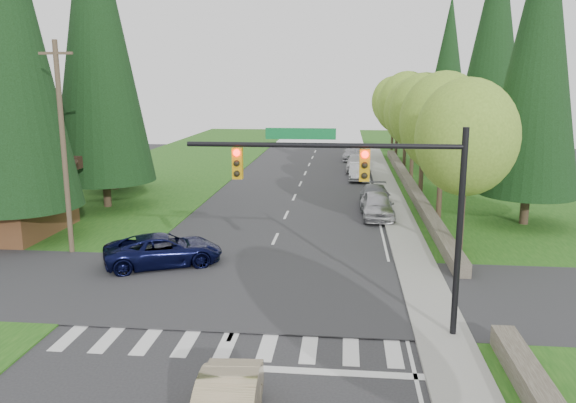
% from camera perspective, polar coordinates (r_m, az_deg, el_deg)
% --- Properties ---
extents(ground, '(120.00, 120.00, 0.00)m').
position_cam_1_polar(ground, '(15.65, -8.81, -19.37)').
color(ground, '#28282B').
rests_on(ground, ground).
extents(grass_east, '(14.00, 110.00, 0.06)m').
position_cam_1_polar(grass_east, '(35.15, 21.22, -2.11)').
color(grass_east, '#1B4D14').
rests_on(grass_east, ground).
extents(grass_west, '(14.00, 110.00, 0.06)m').
position_cam_1_polar(grass_west, '(37.72, -20.40, -1.12)').
color(grass_west, '#1B4D14').
rests_on(grass_west, ground).
extents(cross_street, '(120.00, 8.00, 0.10)m').
position_cam_1_polar(cross_street, '(22.70, -3.69, -8.95)').
color(cross_street, '#28282B').
rests_on(cross_street, ground).
extents(sidewalk_east, '(1.80, 80.00, 0.13)m').
position_cam_1_polar(sidewalk_east, '(35.96, 10.99, -1.14)').
color(sidewalk_east, gray).
rests_on(sidewalk_east, ground).
extents(curb_east, '(0.20, 80.00, 0.13)m').
position_cam_1_polar(curb_east, '(35.89, 9.64, -1.11)').
color(curb_east, gray).
rests_on(curb_east, ground).
extents(stone_wall_north, '(0.70, 40.00, 0.70)m').
position_cam_1_polar(stone_wall_north, '(43.87, 12.32, 1.55)').
color(stone_wall_north, '#4C4438').
rests_on(stone_wall_north, ground).
extents(traffic_signal, '(8.70, 0.37, 6.80)m').
position_cam_1_polar(traffic_signal, '(17.69, 8.27, 1.69)').
color(traffic_signal, black).
rests_on(traffic_signal, ground).
extents(utility_pole, '(1.60, 0.24, 10.00)m').
position_cam_1_polar(utility_pole, '(28.28, -21.85, 5.13)').
color(utility_pole, '#473828').
rests_on(utility_pole, ground).
extents(decid_tree_0, '(4.80, 4.80, 8.37)m').
position_cam_1_polar(decid_tree_0, '(27.58, 17.67, 6.22)').
color(decid_tree_0, '#38281C').
rests_on(decid_tree_0, ground).
extents(decid_tree_1, '(5.20, 5.20, 8.80)m').
position_cam_1_polar(decid_tree_1, '(34.45, 15.53, 7.73)').
color(decid_tree_1, '#38281C').
rests_on(decid_tree_1, ground).
extents(decid_tree_2, '(5.00, 5.00, 8.82)m').
position_cam_1_polar(decid_tree_2, '(41.32, 13.67, 8.65)').
color(decid_tree_2, '#38281C').
rests_on(decid_tree_2, ground).
extents(decid_tree_3, '(5.00, 5.00, 8.55)m').
position_cam_1_polar(decid_tree_3, '(48.28, 12.68, 8.83)').
color(decid_tree_3, '#38281C').
rests_on(decid_tree_3, ground).
extents(decid_tree_4, '(5.40, 5.40, 9.18)m').
position_cam_1_polar(decid_tree_4, '(55.22, 11.96, 9.64)').
color(decid_tree_4, '#38281C').
rests_on(decid_tree_4, ground).
extents(decid_tree_5, '(4.80, 4.80, 8.30)m').
position_cam_1_polar(decid_tree_5, '(62.19, 11.09, 9.42)').
color(decid_tree_5, '#38281C').
rests_on(decid_tree_5, ground).
extents(decid_tree_6, '(5.20, 5.20, 8.86)m').
position_cam_1_polar(decid_tree_6, '(69.15, 10.68, 9.95)').
color(decid_tree_6, '#38281C').
rests_on(decid_tree_6, ground).
extents(conifer_w_a, '(6.12, 6.12, 19.80)m').
position_cam_1_polar(conifer_w_a, '(31.71, -26.78, 15.63)').
color(conifer_w_a, '#38281C').
rests_on(conifer_w_a, ground).
extents(conifer_w_c, '(6.46, 6.46, 20.80)m').
position_cam_1_polar(conifer_w_c, '(38.35, -18.93, 16.15)').
color(conifer_w_c, '#38281C').
rests_on(conifer_w_c, ground).
extents(conifer_w_e, '(5.78, 5.78, 18.80)m').
position_cam_1_polar(conifer_w_e, '(44.57, -17.97, 14.26)').
color(conifer_w_e, '#38281C').
rests_on(conifer_w_e, ground).
extents(conifer_e_a, '(5.44, 5.44, 17.80)m').
position_cam_1_polar(conifer_e_a, '(34.54, 24.13, 13.79)').
color(conifer_e_a, '#38281C').
rests_on(conifer_e_a, ground).
extents(conifer_e_b, '(6.12, 6.12, 19.80)m').
position_cam_1_polar(conifer_e_b, '(48.33, 20.17, 14.49)').
color(conifer_e_b, '#38281C').
rests_on(conifer_e_b, ground).
extents(conifer_e_c, '(5.10, 5.10, 16.80)m').
position_cam_1_polar(conifer_e_c, '(61.78, 15.96, 12.66)').
color(conifer_e_c, '#38281C').
rests_on(conifer_e_c, ground).
extents(suv_navy, '(5.74, 4.32, 1.45)m').
position_cam_1_polar(suv_navy, '(25.94, -12.52, -4.83)').
color(suv_navy, black).
rests_on(suv_navy, ground).
extents(parked_car_a, '(2.00, 4.73, 1.60)m').
position_cam_1_polar(parked_car_a, '(34.49, 9.06, -0.38)').
color(parked_car_a, '#B1B1B6').
rests_on(parked_car_a, ground).
extents(parked_car_b, '(2.05, 4.89, 1.41)m').
position_cam_1_polar(parked_car_b, '(37.42, 8.82, 0.46)').
color(parked_car_b, slate).
rests_on(parked_car_b, ground).
extents(parked_car_c, '(1.66, 4.42, 1.44)m').
position_cam_1_polar(parked_car_c, '(47.89, 7.18, 3.05)').
color(parked_car_c, silver).
rests_on(parked_car_c, ground).
extents(parked_car_d, '(2.01, 4.74, 1.60)m').
position_cam_1_polar(parked_car_d, '(52.45, 6.98, 3.91)').
color(parked_car_d, silver).
rests_on(parked_car_d, ground).
extents(parked_car_e, '(2.32, 5.19, 1.48)m').
position_cam_1_polar(parked_car_e, '(60.27, 6.65, 4.91)').
color(parked_car_e, '#A1A2A6').
rests_on(parked_car_e, ground).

